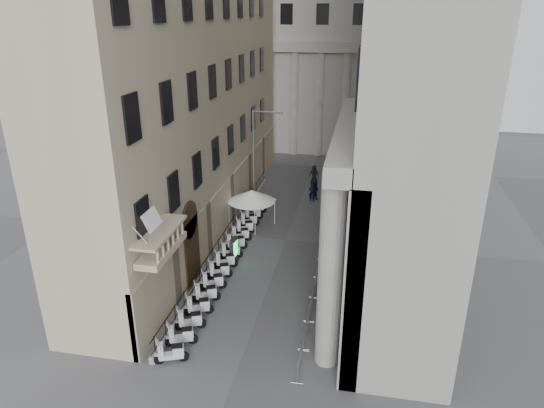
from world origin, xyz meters
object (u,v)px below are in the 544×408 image
at_px(security_tent, 248,193).
at_px(info_kiosk, 234,251).
at_px(street_lamp, 257,149).
at_px(pedestrian_b, 315,190).
at_px(scooter_0, 172,362).
at_px(pedestrian_a, 312,192).

height_order(security_tent, info_kiosk, security_tent).
bearing_deg(street_lamp, pedestrian_b, 24.70).
relative_size(scooter_0, street_lamp, 0.18).
distance_m(street_lamp, info_kiosk, 12.48).
bearing_deg(pedestrian_a, street_lamp, 3.52).
distance_m(scooter_0, info_kiosk, 10.57).
bearing_deg(security_tent, pedestrian_a, 50.54).
bearing_deg(pedestrian_b, street_lamp, 46.29).
relative_size(security_tent, pedestrian_a, 2.20).
height_order(street_lamp, info_kiosk, street_lamp).
bearing_deg(scooter_0, pedestrian_a, -31.86).
bearing_deg(pedestrian_a, scooter_0, 70.70).
height_order(info_kiosk, pedestrian_b, info_kiosk).
xyz_separation_m(scooter_0, pedestrian_b, (4.60, 24.03, 0.85)).
relative_size(scooter_0, pedestrian_b, 0.88).
distance_m(scooter_0, street_lamp, 22.85).
relative_size(scooter_0, pedestrian_a, 0.87).
distance_m(scooter_0, pedestrian_b, 24.48).
height_order(security_tent, street_lamp, street_lamp).
relative_size(security_tent, pedestrian_b, 2.23).
bearing_deg(pedestrian_a, info_kiosk, 64.12).
bearing_deg(scooter_0, street_lamp, -19.86).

